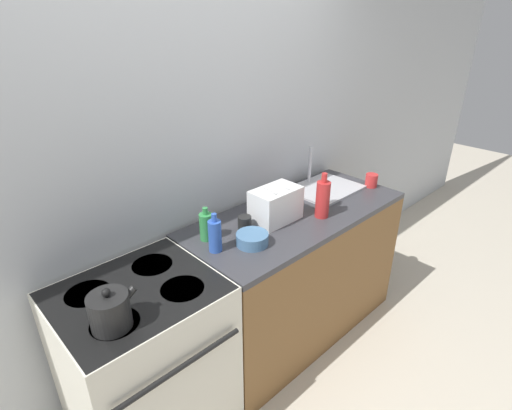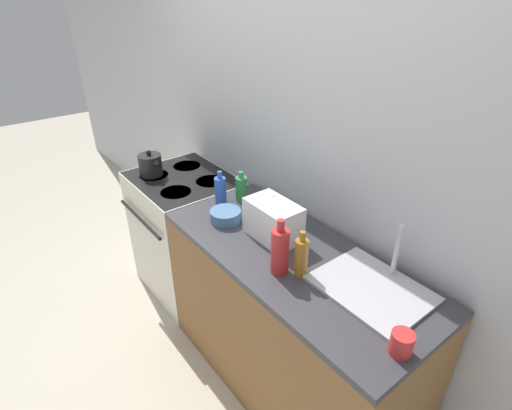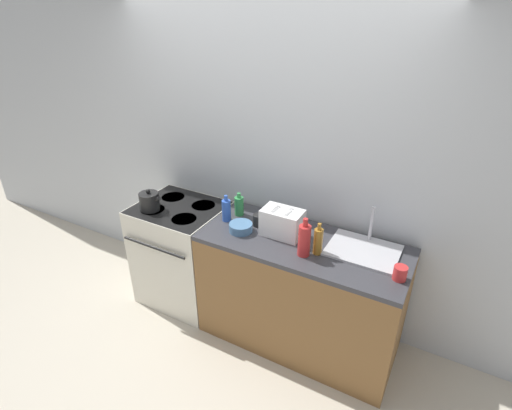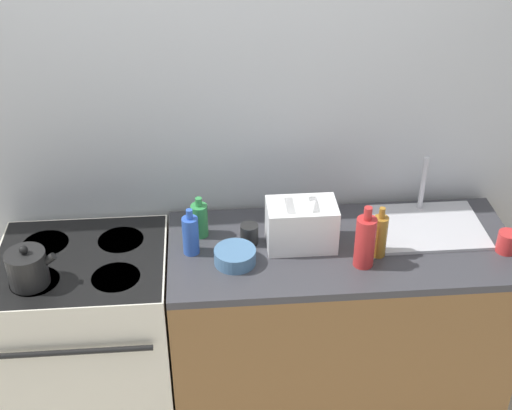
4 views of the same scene
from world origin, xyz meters
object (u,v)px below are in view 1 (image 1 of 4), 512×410
Objects in this scene: cup_black at (245,224)px; bowl at (252,239)px; kettle at (110,311)px; bottle_blue at (215,235)px; bottle_red at (323,199)px; stove at (147,364)px; bottle_green at (206,226)px; cup_red at (371,180)px; bottle_amber at (322,195)px; toaster at (276,205)px.

cup_black reaches higher than bowl.
bottle_blue is at bearing 13.57° from kettle.
bottle_red is (1.37, 0.01, 0.04)m from kettle.
stove is 4.86× the size of bottle_green.
bottle_green is 2.04× the size of cup_red.
kettle is 0.67m from bottle_blue.
bottle_blue is (0.65, 0.16, 0.01)m from kettle.
bottle_green is 0.26m from bowl.
bottle_green is at bearing 158.17° from bottle_red.
cup_black is at bearing 166.38° from bottle_amber.
bottle_red reaches higher than bottle_blue.
bottle_amber reaches higher than bottle_blue.
bottle_green is 1.09× the size of bowl.
cup_red is 1.03× the size of cup_black.
bottle_green is at bearing 15.42° from stove.
bottle_red is 0.54m from bowl.
bottle_red is 0.51m from cup_black.
toaster is at bearing 172.23° from cup_red.
bottle_green is at bearing 123.66° from bowl.
bottle_blue is at bearing -107.07° from bottle_green.
kettle is 2.15× the size of cup_red.
bottle_amber is (0.08, 0.06, -0.02)m from bottle_red.
toaster is 1.05× the size of bottle_red.
cup_red is at bearing 1.60° from kettle.
bottle_blue is 0.13m from bottle_green.
bowl is (0.66, -0.07, 0.49)m from stove.
kettle is at bearing -171.17° from toaster.
bottle_amber is 1.34× the size of bowl.
cup_red is at bearing -9.89° from bottle_green.
cup_black is 0.52× the size of bowl.
stove is at bearing -178.22° from bottle_blue.
cup_black is (0.90, 0.21, -0.03)m from kettle.
bowl is at bearing -179.33° from bottle_amber.
cup_red is (0.87, -0.12, -0.06)m from toaster.
cup_black is at bearing 5.05° from stove.
kettle is 0.68× the size of toaster.
kettle is 0.86× the size of bottle_amber.
kettle reaches higher than bowl.
cup_black is (-0.46, 0.19, -0.07)m from bottle_red.
bottle_amber is at bearing -17.30° from toaster.
bottle_green is (0.69, 0.28, 0.00)m from kettle.
bottle_red is 3.11× the size of cup_black.
kettle is at bearing -167.13° from cup_black.
bottle_red is at bearing -5.97° from bowl.
cup_black is 0.16m from bowl.
bottle_amber is at bearing -3.00° from stove.
bowl is at bearing -117.11° from cup_black.
stove is 0.89m from cup_black.
bottle_blue is at bearing 1.78° from stove.
kettle is at bearing -157.61° from bottle_green.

